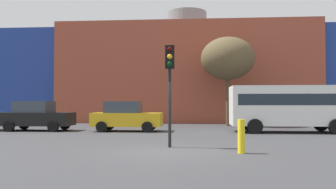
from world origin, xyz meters
The scene contains 8 objects.
ground_plane centered at (0.00, 0.00, 0.00)m, with size 200.00×200.00×0.00m, color #38383A.
building_backdrop centered at (0.26, 22.82, 4.50)m, with size 35.64×10.96×11.02m.
parked_car_1 centered at (-8.85, 8.79, 0.92)m, with size 4.27×2.09×1.85m.
parked_car_2 centered at (-3.19, 8.79, 0.91)m, with size 4.23×2.07×1.83m.
white_bus centered at (6.55, 8.64, 1.62)m, with size 6.80×2.62×2.72m.
traffic_light_island centered at (0.02, 1.14, 2.89)m, with size 0.38×0.37×3.93m.
bare_tree_0 centered at (3.55, 14.59, 5.16)m, with size 4.14×4.14×6.84m.
bollard_yellow_0 centered at (2.54, -0.26, 0.57)m, with size 0.24×0.24×1.14m, color yellow.
Camera 1 is at (0.96, -11.98, 1.65)m, focal length 36.63 mm.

